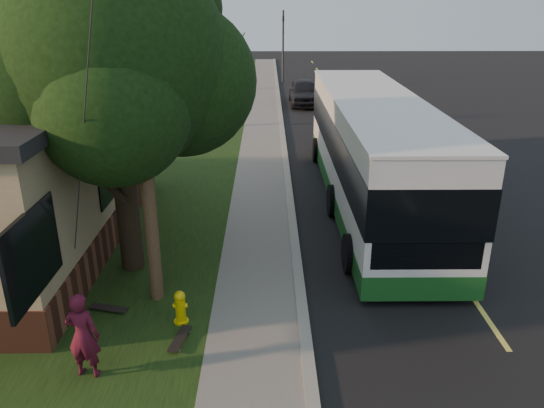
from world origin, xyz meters
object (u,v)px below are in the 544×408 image
Objects in this scene: fire_hydrant at (180,307)px; bare_tree_near at (214,87)px; leafy_tree at (115,61)px; skateboard_main at (180,339)px; skateboard_spare at (108,308)px; traffic_signal at (283,42)px; skateboarder at (83,335)px; distant_car at (305,92)px; bare_tree_far at (236,63)px; utility_pole at (139,98)px; transit_bus at (373,149)px.

bare_tree_near is (-0.90, 18.00, 1.72)m from fire_hydrant.
skateboard_main is at bearing -63.70° from leafy_tree.
leafy_tree is 1.81× the size of bare_tree_near.
skateboard_spare is at bearing 147.10° from skateboard_main.
leafy_tree reaches higher than traffic_signal.
leafy_tree is 8.72× the size of skateboard_spare.
skateboarder reaches higher than skateboard_main.
bare_tree_near is 2.56× the size of skateboarder.
fire_hydrant is 24.93m from distant_car.
bare_tree_far is 0.73× the size of traffic_signal.
leafy_tree is 1.64× the size of distant_car.
utility_pole is 1.16× the size of leafy_tree.
transit_bus is at bearing -85.37° from traffic_signal.
utility_pole reaches higher than bare_tree_far.
skateboarder is at bearing -131.12° from fire_hydrant.
utility_pole is 29.13m from bare_tree_far.
leafy_tree is 31.76m from traffic_signal.
bare_tree_far is 29.64m from skateboard_spare.
distant_car is (5.13, 6.57, -1.34)m from bare_tree_near.
traffic_signal reaches higher than transit_bus.
skateboard_main is at bearing -83.54° from fire_hydrant.
fire_hydrant is at bearing -123.35° from skateboarder.
leafy_tree is 6.26m from skateboard_main.
bare_tree_far is 23.59m from transit_bus.
utility_pole reaches higher than skateboard_spare.
bare_tree_near reaches higher than bare_tree_far.
transit_bus is 9.53m from skateboard_main.
skateboarder is 26.83m from distant_car.
bare_tree_far is (1.17, 27.35, -3.16)m from leafy_tree.
skateboard_spare is at bearing -92.56° from leafy_tree.
transit_bus is at bearing 43.81° from skateboard_spare.
utility_pole reaches higher than skateboarder.
fire_hydrant is at bearing -59.33° from leafy_tree.
traffic_signal reaches higher than distant_car.
transit_bus is 11.09m from skateboarder.
fire_hydrant is at bearing -14.89° from skateboard_spare.
utility_pole is at bearing -89.34° from bare_tree_near.
skateboard_main is (1.52, 0.97, -0.78)m from skateboarder.
transit_bus reaches higher than skateboarder.
distant_car is at bearing -94.45° from skateboarder.
distant_car is at bearing 93.43° from transit_bus.
utility_pole is 5.39× the size of skateboarder.
bare_tree_near is 18.82m from skateboard_main.
bare_tree_far is at bearing 89.40° from utility_pole.
skateboard_spare is (-0.10, -2.20, -5.04)m from leafy_tree.
leafy_tree is 5.50m from skateboard_spare.
distant_car is (5.80, 21.92, -4.36)m from leafy_tree.
transit_bus is at bearing -76.07° from bare_tree_far.
distant_car is (1.13, -9.43, -2.35)m from traffic_signal.
leafy_tree is at bearing -146.93° from transit_bus.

